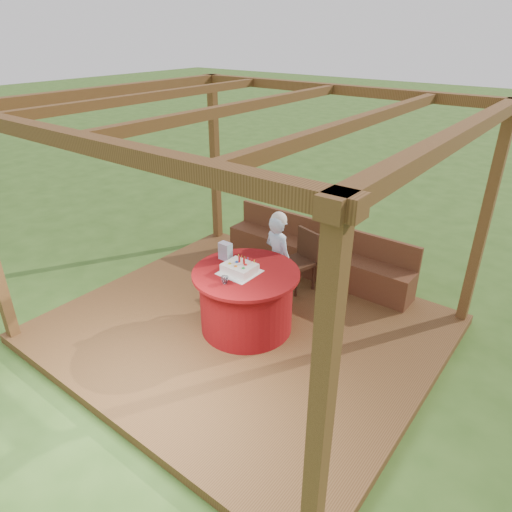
{
  "coord_description": "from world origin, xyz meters",
  "views": [
    {
      "loc": [
        3.03,
        -3.68,
        3.51
      ],
      "look_at": [
        0.0,
        0.25,
        1.0
      ],
      "focal_mm": 32.0,
      "sensor_mm": 36.0,
      "label": 1
    }
  ],
  "objects_px": {
    "bench": "(315,258)",
    "drinking_glass": "(225,280)",
    "chair": "(302,257)",
    "birthday_cake": "(240,268)",
    "table": "(246,300)",
    "gift_bag": "(225,251)",
    "elderly_woman": "(278,258)"
  },
  "relations": [
    {
      "from": "table",
      "to": "gift_bag",
      "type": "xyz_separation_m",
      "value": [
        -0.41,
        0.1,
        0.5
      ]
    },
    {
      "from": "chair",
      "to": "drinking_glass",
      "type": "distance_m",
      "value": 1.66
    },
    {
      "from": "table",
      "to": "elderly_woman",
      "type": "distance_m",
      "value": 0.79
    },
    {
      "from": "birthday_cake",
      "to": "elderly_woman",
      "type": "bearing_deg",
      "value": 91.08
    },
    {
      "from": "elderly_woman",
      "to": "gift_bag",
      "type": "xyz_separation_m",
      "value": [
        -0.34,
        -0.65,
        0.25
      ]
    },
    {
      "from": "bench",
      "to": "drinking_glass",
      "type": "distance_m",
      "value": 2.16
    },
    {
      "from": "elderly_woman",
      "to": "gift_bag",
      "type": "height_order",
      "value": "elderly_woman"
    },
    {
      "from": "bench",
      "to": "table",
      "type": "height_order",
      "value": "bench"
    },
    {
      "from": "elderly_woman",
      "to": "drinking_glass",
      "type": "height_order",
      "value": "elderly_woman"
    },
    {
      "from": "bench",
      "to": "table",
      "type": "xyz_separation_m",
      "value": [
        0.05,
        -1.73,
        0.14
      ]
    },
    {
      "from": "chair",
      "to": "birthday_cake",
      "type": "bearing_deg",
      "value": -91.6
    },
    {
      "from": "chair",
      "to": "gift_bag",
      "type": "bearing_deg",
      "value": -108.74
    },
    {
      "from": "table",
      "to": "drinking_glass",
      "type": "xyz_separation_m",
      "value": [
        -0.02,
        -0.36,
        0.43
      ]
    },
    {
      "from": "elderly_woman",
      "to": "birthday_cake",
      "type": "xyz_separation_m",
      "value": [
        0.02,
        -0.81,
        0.19
      ]
    },
    {
      "from": "elderly_woman",
      "to": "gift_bag",
      "type": "distance_m",
      "value": 0.77
    },
    {
      "from": "elderly_woman",
      "to": "birthday_cake",
      "type": "bearing_deg",
      "value": -88.92
    },
    {
      "from": "table",
      "to": "birthday_cake",
      "type": "bearing_deg",
      "value": -128.02
    },
    {
      "from": "birthday_cake",
      "to": "gift_bag",
      "type": "bearing_deg",
      "value": 155.87
    },
    {
      "from": "chair",
      "to": "elderly_woman",
      "type": "xyz_separation_m",
      "value": [
        -0.05,
        -0.52,
        0.19
      ]
    },
    {
      "from": "gift_bag",
      "to": "drinking_glass",
      "type": "relative_size",
      "value": 2.49
    },
    {
      "from": "table",
      "to": "birthday_cake",
      "type": "height_order",
      "value": "birthday_cake"
    },
    {
      "from": "bench",
      "to": "elderly_woman",
      "type": "xyz_separation_m",
      "value": [
        -0.01,
        -0.98,
        0.39
      ]
    },
    {
      "from": "bench",
      "to": "drinking_glass",
      "type": "bearing_deg",
      "value": -89.14
    },
    {
      "from": "chair",
      "to": "birthday_cake",
      "type": "height_order",
      "value": "birthday_cake"
    },
    {
      "from": "table",
      "to": "gift_bag",
      "type": "distance_m",
      "value": 0.65
    },
    {
      "from": "chair",
      "to": "elderly_woman",
      "type": "height_order",
      "value": "elderly_woman"
    },
    {
      "from": "bench",
      "to": "elderly_woman",
      "type": "distance_m",
      "value": 1.06
    },
    {
      "from": "bench",
      "to": "birthday_cake",
      "type": "height_order",
      "value": "birthday_cake"
    },
    {
      "from": "bench",
      "to": "gift_bag",
      "type": "relative_size",
      "value": 13.5
    },
    {
      "from": "gift_bag",
      "to": "drinking_glass",
      "type": "xyz_separation_m",
      "value": [
        0.39,
        -0.46,
        -0.07
      ]
    },
    {
      "from": "chair",
      "to": "gift_bag",
      "type": "relative_size",
      "value": 3.87
    },
    {
      "from": "gift_bag",
      "to": "elderly_woman",
      "type": "bearing_deg",
      "value": 63.37
    }
  ]
}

